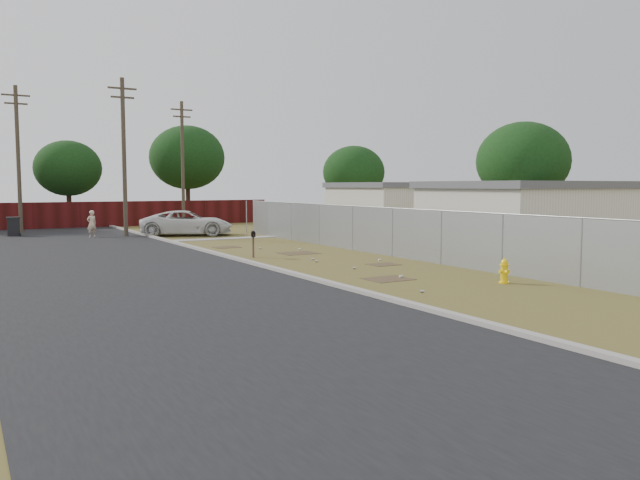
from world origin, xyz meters
TOP-DOWN VIEW (x-y plane):
  - ground at (0.00, 0.00)m, footprint 120.00×120.00m
  - street at (-6.76, 8.05)m, footprint 15.10×60.00m
  - chainlink_fence at (3.12, 1.03)m, footprint 0.10×27.06m
  - privacy_fence at (-6.00, 25.00)m, footprint 30.00×0.12m
  - utility_poles at (-3.67, 20.67)m, footprint 12.60×8.24m
  - houses at (9.70, 3.13)m, footprint 9.30×17.24m
  - horizon_trees at (0.84, 23.56)m, footprint 33.32×31.94m
  - fire_hydrant at (1.73, -7.41)m, footprint 0.35×0.36m
  - mailbox at (-2.02, 2.52)m, footprint 0.31×0.47m
  - pickup_truck at (-0.76, 14.84)m, footprint 5.82×4.26m
  - pedestrian at (-5.83, 16.28)m, footprint 0.64×0.51m
  - trash_bin at (-9.61, 19.32)m, footprint 0.76×0.83m
  - scattered_litter at (-0.08, -0.72)m, footprint 3.36×13.02m

SIDE VIEW (x-z plane):
  - ground at x=0.00m, z-range 0.00..0.00m
  - street at x=-6.76m, z-range -0.04..0.08m
  - scattered_litter at x=-0.08m, z-range 0.01..0.08m
  - fire_hydrant at x=1.73m, z-range -0.02..0.74m
  - trash_bin at x=-9.61m, z-range 0.01..1.13m
  - pickup_truck at x=-0.76m, z-range 0.00..1.47m
  - pedestrian at x=-5.83m, z-range 0.00..1.53m
  - chainlink_fence at x=3.12m, z-range -0.21..1.81m
  - mailbox at x=-2.02m, z-range 0.32..1.41m
  - privacy_fence at x=-6.00m, z-range 0.00..1.80m
  - houses at x=9.70m, z-range 0.01..3.11m
  - horizon_trees at x=0.84m, z-range 0.74..8.52m
  - utility_poles at x=-3.67m, z-range 0.19..9.19m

